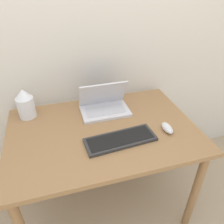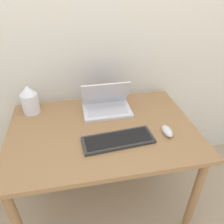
# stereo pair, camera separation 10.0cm
# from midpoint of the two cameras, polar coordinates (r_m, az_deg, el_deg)

# --- Properties ---
(wall_back) EXTENTS (6.00, 0.05, 2.50)m
(wall_back) POSITION_cam_midpoint_polar(r_m,az_deg,el_deg) (1.57, -3.86, 21.06)
(wall_back) COLOR silver
(wall_back) RESTS_ON ground_plane
(desk) EXTENTS (1.16, 0.78, 0.75)m
(desk) POSITION_cam_midpoint_polar(r_m,az_deg,el_deg) (1.43, -0.44, -7.29)
(desk) COLOR olive
(desk) RESTS_ON ground_plane
(laptop) EXTENTS (0.33, 0.22, 0.21)m
(laptop) POSITION_cam_midpoint_polar(r_m,az_deg,el_deg) (1.51, 0.42, 1.93)
(laptop) COLOR silver
(laptop) RESTS_ON desk
(keyboard) EXTENTS (0.42, 0.18, 0.02)m
(keyboard) POSITION_cam_midpoint_polar(r_m,az_deg,el_deg) (1.27, 3.87, -7.33)
(keyboard) COLOR #2D2D2D
(keyboard) RESTS_ON desk
(mouse) EXTENTS (0.05, 0.11, 0.04)m
(mouse) POSITION_cam_midpoint_polar(r_m,az_deg,el_deg) (1.37, 16.27, -4.86)
(mouse) COLOR silver
(mouse) RESTS_ON desk
(vase) EXTENTS (0.11, 0.11, 0.20)m
(vase) POSITION_cam_midpoint_polar(r_m,az_deg,el_deg) (1.55, -19.04, 3.00)
(vase) COLOR white
(vase) RESTS_ON desk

